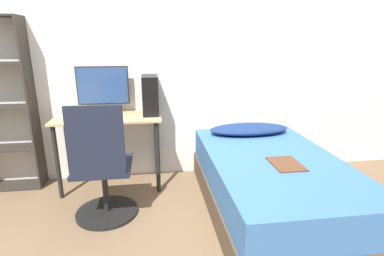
{
  "coord_description": "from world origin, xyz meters",
  "views": [
    {
      "loc": [
        0.03,
        -1.96,
        1.52
      ],
      "look_at": [
        0.4,
        0.66,
        0.75
      ],
      "focal_mm": 28.0,
      "sensor_mm": 36.0,
      "label": 1
    }
  ],
  "objects": [
    {
      "name": "keyboard",
      "position": [
        -0.45,
        1.01,
        0.79
      ],
      "size": [
        0.36,
        0.11,
        0.02
      ],
      "color": "silver",
      "rests_on": "desk"
    },
    {
      "name": "bed",
      "position": [
        1.1,
        0.4,
        0.26
      ],
      "size": [
        1.16,
        1.94,
        0.53
      ],
      "color": "#4C3D2D",
      "rests_on": "ground_plane"
    },
    {
      "name": "office_chair",
      "position": [
        -0.4,
        0.48,
        0.41
      ],
      "size": [
        0.55,
        0.55,
        1.06
      ],
      "color": "black",
      "rests_on": "ground_plane"
    },
    {
      "name": "wall_back",
      "position": [
        0.0,
        1.39,
        1.25
      ],
      "size": [
        8.0,
        0.05,
        2.5
      ],
      "color": "silver",
      "rests_on": "ground_plane"
    },
    {
      "name": "ground_plane",
      "position": [
        0.0,
        0.0,
        0.0
      ],
      "size": [
        14.0,
        14.0,
        0.0
      ],
      "primitive_type": "plane",
      "color": "brown"
    },
    {
      "name": "monitor",
      "position": [
        -0.46,
        1.26,
        1.05
      ],
      "size": [
        0.53,
        0.18,
        0.49
      ],
      "color": "black",
      "rests_on": "desk"
    },
    {
      "name": "phone",
      "position": [
        -0.87,
        1.17,
        0.78
      ],
      "size": [
        0.07,
        0.14,
        0.01
      ],
      "color": "#B7B7BC",
      "rests_on": "desk"
    },
    {
      "name": "pc_tower",
      "position": [
        0.03,
        1.17,
        0.98
      ],
      "size": [
        0.16,
        0.35,
        0.4
      ],
      "color": "black",
      "rests_on": "desk"
    },
    {
      "name": "magazine",
      "position": [
        1.13,
        0.23,
        0.53
      ],
      "size": [
        0.24,
        0.32,
        0.01
      ],
      "color": "#56331E",
      "rests_on": "bed"
    },
    {
      "name": "desk",
      "position": [
        -0.41,
        1.11,
        0.64
      ],
      "size": [
        1.08,
        0.51,
        0.78
      ],
      "color": "tan",
      "rests_on": "ground_plane"
    },
    {
      "name": "pillow",
      "position": [
        1.1,
        1.1,
        0.58
      ],
      "size": [
        0.88,
        0.36,
        0.11
      ],
      "color": "navy",
      "rests_on": "bed"
    }
  ]
}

